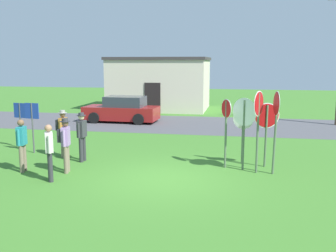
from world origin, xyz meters
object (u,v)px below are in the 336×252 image
(parked_car_on_street, at_px, (122,110))
(stop_sign_nearest, at_px, (266,123))
(stop_sign_leaning_left, at_px, (258,117))
(stop_sign_far_back, at_px, (243,127))
(person_in_dark_shirt, at_px, (49,149))
(stop_sign_center_cluster, at_px, (226,122))
(info_panel_leftmost, at_px, (20,117))
(person_on_left, at_px, (63,130))
(stop_sign_rear_left, at_px, (276,118))
(person_in_blue, at_px, (82,134))
(person_in_teal, at_px, (22,142))
(stop_sign_tallest, at_px, (244,120))
(person_near_signs, at_px, (65,141))
(info_panel_middle, at_px, (32,119))

(parked_car_on_street, bearing_deg, stop_sign_nearest, -48.49)
(stop_sign_leaning_left, bearing_deg, stop_sign_far_back, 112.90)
(stop_sign_nearest, height_order, person_in_dark_shirt, stop_sign_nearest)
(stop_sign_center_cluster, bearing_deg, info_panel_leftmost, 169.93)
(parked_car_on_street, bearing_deg, person_on_left, -87.49)
(stop_sign_nearest, bearing_deg, info_panel_leftmost, 173.21)
(stop_sign_rear_left, distance_m, stop_sign_far_back, 1.53)
(stop_sign_leaning_left, height_order, person_in_blue, stop_sign_leaning_left)
(person_in_dark_shirt, xyz_separation_m, person_on_left, (-0.95, 2.85, 0.06))
(stop_sign_center_cluster, bearing_deg, stop_sign_rear_left, -16.85)
(parked_car_on_street, distance_m, stop_sign_nearest, 11.56)
(person_in_teal, xyz_separation_m, person_in_blue, (1.36, 1.55, 0.03))
(parked_car_on_street, distance_m, person_on_left, 8.54)
(stop_sign_rear_left, relative_size, stop_sign_far_back, 1.36)
(stop_sign_center_cluster, height_order, person_in_blue, stop_sign_center_cluster)
(stop_sign_tallest, xyz_separation_m, person_near_signs, (-5.53, -1.31, -0.62))
(stop_sign_leaning_left, bearing_deg, person_in_blue, 176.81)
(person_in_blue, xyz_separation_m, info_panel_leftmost, (-3.31, 1.57, 0.29))
(parked_car_on_street, xyz_separation_m, info_panel_leftmost, (-1.96, -7.49, 0.59))
(parked_car_on_street, xyz_separation_m, stop_sign_nearest, (7.64, -8.64, 0.79))
(person_in_blue, relative_size, info_panel_middle, 0.90)
(person_on_left, relative_size, person_near_signs, 1.00)
(person_near_signs, bearing_deg, parked_car_on_street, 97.55)
(stop_sign_nearest, distance_m, stop_sign_tallest, 0.90)
(parked_car_on_street, relative_size, stop_sign_far_back, 2.28)
(person_in_dark_shirt, distance_m, person_near_signs, 0.93)
(stop_sign_nearest, distance_m, person_on_left, 7.29)
(stop_sign_leaning_left, relative_size, person_in_blue, 1.50)
(stop_sign_leaning_left, xyz_separation_m, person_on_left, (-6.96, 0.87, -0.78))
(stop_sign_nearest, height_order, stop_sign_far_back, stop_sign_nearest)
(stop_sign_center_cluster, height_order, person_on_left, stop_sign_center_cluster)
(stop_sign_tallest, bearing_deg, info_panel_leftmost, 169.48)
(person_in_teal, bearing_deg, person_on_left, 79.55)
(stop_sign_rear_left, distance_m, person_near_signs, 6.60)
(stop_sign_rear_left, distance_m, person_in_blue, 6.56)
(stop_sign_nearest, bearing_deg, stop_sign_tallest, -145.37)
(stop_sign_leaning_left, height_order, person_in_teal, stop_sign_leaning_left)
(person_near_signs, bearing_deg, person_in_blue, 91.35)
(person_in_blue, bearing_deg, stop_sign_tallest, -0.80)
(parked_car_on_street, xyz_separation_m, stop_sign_center_cluster, (6.33, -8.96, 0.83))
(person_in_blue, relative_size, person_near_signs, 1.00)
(person_in_blue, bearing_deg, person_near_signs, -88.65)
(stop_sign_far_back, bearing_deg, stop_sign_leaning_left, -67.10)
(person_in_teal, bearing_deg, info_panel_middle, 112.69)
(parked_car_on_street, distance_m, info_panel_middle, 8.26)
(stop_sign_center_cluster, xyz_separation_m, stop_sign_far_back, (0.56, 0.62, -0.23))
(stop_sign_tallest, height_order, person_in_teal, stop_sign_tallest)
(stop_sign_tallest, relative_size, person_on_left, 1.36)
(stop_sign_center_cluster, xyz_separation_m, person_on_left, (-5.96, 0.44, -0.51))
(stop_sign_tallest, distance_m, person_in_teal, 7.11)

